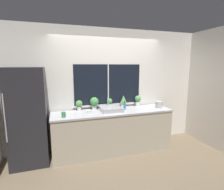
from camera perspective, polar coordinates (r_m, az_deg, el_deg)
ground_plane at (r=3.84m, az=1.90°, el=-19.69°), size 14.00×14.00×0.00m
wall_back at (r=4.06m, az=-1.39°, el=2.12°), size 8.00×0.09×2.70m
wall_left at (r=4.82m, az=-31.53°, el=1.88°), size 0.06×7.00×2.70m
wall_right at (r=5.80m, az=18.48°, el=3.88°), size 0.06×7.00×2.70m
counter at (r=3.92m, az=0.32°, el=-11.67°), size 2.58×0.66×0.91m
refrigerator at (r=3.66m, az=-25.72°, el=-6.49°), size 0.67×0.62×1.85m
sink at (r=3.75m, az=-0.33°, el=-4.60°), size 0.45×0.45×0.26m
potted_plant_far_left at (r=3.84m, az=-10.69°, el=-3.12°), size 0.14×0.14×0.23m
potted_plant_left at (r=3.88m, az=-5.81°, el=-2.35°), size 0.19×0.19×0.28m
potted_plant_center at (r=3.98m, az=-0.73°, el=-2.51°), size 0.12×0.12×0.23m
potted_plant_right at (r=4.08m, az=3.76°, el=-1.89°), size 0.15×0.15×0.28m
potted_plant_far_right at (r=4.23m, az=8.44°, el=-1.66°), size 0.15×0.15×0.26m
soap_bottle at (r=3.86m, az=4.17°, el=-3.65°), size 0.06×0.06×0.20m
mug_green at (r=3.44m, az=-15.52°, el=-6.19°), size 0.08×0.08×0.10m
mug_white at (r=3.58m, az=-7.65°, el=-5.52°), size 0.09×0.09×0.08m
kettle at (r=4.21m, az=15.10°, el=-2.93°), size 0.16×0.16×0.16m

